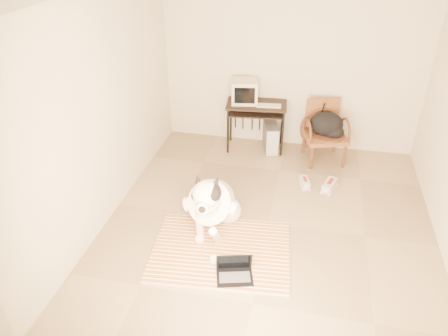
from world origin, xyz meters
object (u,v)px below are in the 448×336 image
(pc_tower, at_px, (271,137))
(backpack, at_px, (328,125))
(laptop, at_px, (234,271))
(rattan_chair, at_px, (324,132))
(dog, at_px, (212,204))
(crt_monitor, at_px, (245,91))
(computer_desk, at_px, (256,110))

(pc_tower, distance_m, backpack, 0.95)
(pc_tower, bearing_deg, laptop, -90.43)
(rattan_chair, distance_m, backpack, 0.15)
(dog, relative_size, laptop, 3.06)
(crt_monitor, distance_m, rattan_chair, 1.37)
(laptop, xyz_separation_m, rattan_chair, (0.85, 2.82, 0.38))
(laptop, bearing_deg, crt_monitor, 98.17)
(computer_desk, relative_size, crt_monitor, 2.16)
(crt_monitor, xyz_separation_m, rattan_chair, (1.27, -0.15, -0.49))
(rattan_chair, bearing_deg, crt_monitor, 173.29)
(pc_tower, height_order, backpack, backpack)
(laptop, height_order, crt_monitor, crt_monitor)
(backpack, bearing_deg, dog, -122.22)
(computer_desk, bearing_deg, laptop, -85.55)
(laptop, distance_m, rattan_chair, 2.97)
(dog, relative_size, pc_tower, 2.65)
(pc_tower, bearing_deg, dog, -101.09)
(rattan_chair, bearing_deg, laptop, -106.71)
(crt_monitor, height_order, pc_tower, crt_monitor)
(laptop, distance_m, computer_desk, 3.00)
(rattan_chair, bearing_deg, pc_tower, 172.11)
(dog, distance_m, pc_tower, 2.26)
(rattan_chair, bearing_deg, dog, -120.97)
(computer_desk, distance_m, crt_monitor, 0.35)
(dog, xyz_separation_m, rattan_chair, (1.26, 2.10, 0.07))
(dog, relative_size, rattan_chair, 1.47)
(rattan_chair, bearing_deg, computer_desk, 174.10)
(laptop, distance_m, backpack, 2.96)
(laptop, xyz_separation_m, backpack, (0.88, 2.78, 0.51))
(crt_monitor, bearing_deg, dog, -89.61)
(dog, relative_size, backpack, 2.58)
(rattan_chair, relative_size, backpack, 1.75)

